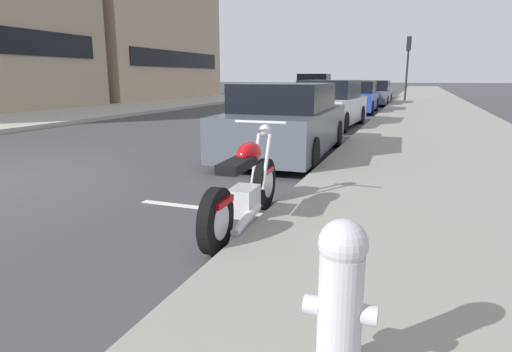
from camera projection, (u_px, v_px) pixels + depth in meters
sidewalk_near_curb at (436, 121)px, 15.33m from camera, size 120.00×4.40×0.14m
sidewalk_far_curb at (105, 111)px, 20.18m from camera, size 120.00×5.00×0.14m
parking_stall_stripe at (219, 210)px, 5.35m from camera, size 0.12×2.20×0.01m
parked_motorcycle at (245, 189)px, 4.68m from camera, size 2.15×0.62×1.11m
parked_car_mid_block at (286, 122)px, 8.90m from camera, size 4.51×1.95×1.49m
parked_car_at_intersection at (329, 105)px, 14.14m from camera, size 4.30×1.99×1.51m
parked_car_across_street at (356, 98)px, 19.88m from camera, size 4.08×1.82×1.42m
parked_car_second_in_row at (374, 94)px, 25.21m from camera, size 4.54×1.81×1.42m
crossing_truck at (325, 88)px, 30.34m from camera, size 2.27×5.44×1.83m
fire_hydrant at (341, 295)px, 2.11m from camera, size 0.24×0.36×0.82m
traffic_signal_near_corner at (408, 55)px, 26.96m from camera, size 0.36×0.28×3.92m
townhouse_near_left at (125, 9)px, 31.00m from camera, size 13.57×8.54×12.79m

